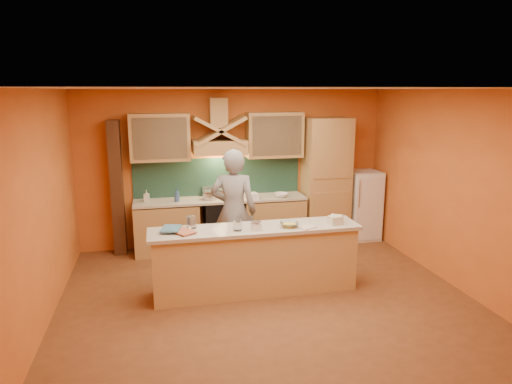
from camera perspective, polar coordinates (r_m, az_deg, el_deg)
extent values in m
cube|color=brown|center=(6.35, 1.42, -13.32)|extent=(5.50, 5.00, 0.01)
cube|color=white|center=(5.71, 1.58, 12.83)|extent=(5.50, 5.00, 0.01)
cube|color=orange|center=(8.28, -2.72, 3.02)|extent=(5.50, 0.02, 2.80)
cube|color=orange|center=(3.62, 11.31, -10.06)|extent=(5.50, 0.02, 2.80)
cube|color=orange|center=(5.87, -25.57, -2.24)|extent=(0.02, 5.00, 2.80)
cube|color=orange|center=(7.05, 23.71, 0.27)|extent=(0.02, 5.00, 2.80)
cube|color=tan|center=(8.09, -11.06, -4.50)|extent=(1.10, 0.60, 0.86)
cube|color=tan|center=(8.34, 2.12, -3.73)|extent=(1.10, 0.60, 0.86)
cube|color=beige|center=(8.04, -4.42, -0.93)|extent=(3.00, 0.62, 0.04)
cube|color=black|center=(8.16, -4.37, -4.00)|extent=(0.60, 0.58, 0.90)
cube|color=#1A3A30|center=(8.24, -4.75, 1.89)|extent=(3.00, 0.03, 0.70)
cube|color=tan|center=(7.92, -4.58, 5.64)|extent=(0.92, 0.50, 0.24)
cube|color=tan|center=(7.97, -4.76, 9.86)|extent=(0.30, 0.30, 0.50)
cube|color=tan|center=(7.90, -11.93, 6.70)|extent=(1.00, 0.35, 0.80)
cube|color=tan|center=(8.18, 2.33, 7.15)|extent=(1.00, 0.35, 0.80)
cube|color=tan|center=(8.47, 8.71, 1.40)|extent=(0.80, 0.60, 2.30)
cube|color=white|center=(8.88, 13.13, -1.58)|extent=(0.58, 0.60, 1.30)
cube|color=#472816|center=(8.08, -16.98, 0.44)|extent=(0.20, 0.30, 2.30)
cube|color=#D9B26F|center=(6.42, -0.09, -8.73)|extent=(2.80, 0.55, 0.88)
cube|color=beige|center=(6.26, -0.09, -4.64)|extent=(2.90, 0.62, 0.05)
imported|color=gray|center=(6.98, -2.81, -2.45)|extent=(0.81, 0.66, 1.93)
cylinder|color=#B4B4BB|center=(7.97, -5.78, -0.53)|extent=(0.32, 0.32, 0.15)
cylinder|color=#B8B8BF|center=(8.04, -4.02, -0.37)|extent=(0.27, 0.27, 0.15)
imported|color=beige|center=(7.97, -13.52, -0.48)|extent=(0.10, 0.10, 0.20)
imported|color=#325289|center=(7.87, -9.87, -0.34)|extent=(0.11, 0.11, 0.24)
imported|color=white|center=(8.10, 3.17, -0.39)|extent=(0.27, 0.27, 0.08)
cube|color=white|center=(7.99, -0.72, -0.49)|extent=(0.30, 0.26, 0.09)
imported|color=#BC5F43|center=(6.01, -9.87, -5.19)|extent=(0.35, 0.37, 0.03)
imported|color=#3D6B88|center=(6.20, -11.68, -4.51)|extent=(0.31, 0.38, 0.03)
cylinder|color=silver|center=(6.26, -8.09, -3.75)|extent=(0.15, 0.15, 0.17)
cylinder|color=silver|center=(6.10, -2.31, -4.14)|extent=(0.14, 0.14, 0.15)
cube|color=white|center=(6.12, 0.00, -4.31)|extent=(0.13, 0.13, 0.10)
imported|color=silver|center=(6.29, 4.19, -4.07)|extent=(0.31, 0.31, 0.06)
cube|color=beige|center=(6.27, 6.39, -4.40)|extent=(0.27, 0.24, 0.01)
cube|color=beige|center=(6.48, 9.87, -3.49)|extent=(0.20, 0.17, 0.11)
cube|color=beige|center=(6.59, 10.00, -3.28)|extent=(0.20, 0.20, 0.10)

